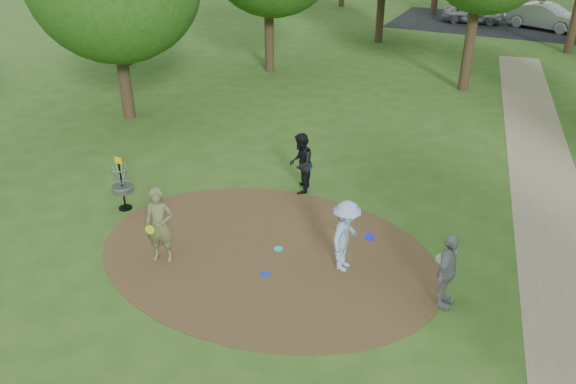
% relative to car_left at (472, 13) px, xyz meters
% --- Properties ---
extents(ground, '(100.00, 100.00, 0.00)m').
position_rel_car_left_xyz_m(ground, '(0.03, -29.78, -0.64)').
color(ground, '#2D5119').
rests_on(ground, ground).
extents(dirt_clearing, '(8.40, 8.40, 0.02)m').
position_rel_car_left_xyz_m(dirt_clearing, '(0.03, -29.78, -0.63)').
color(dirt_clearing, '#47301C').
rests_on(dirt_clearing, ground).
extents(footpath, '(7.55, 39.89, 0.01)m').
position_rel_car_left_xyz_m(footpath, '(6.53, -27.78, -0.63)').
color(footpath, '#8C7A5B').
rests_on(footpath, ground).
extents(parking_lot, '(14.00, 8.00, 0.01)m').
position_rel_car_left_xyz_m(parking_lot, '(2.03, 0.22, -0.64)').
color(parking_lot, black).
rests_on(parking_lot, ground).
extents(player_observer_with_disc, '(0.78, 0.67, 1.87)m').
position_rel_car_left_xyz_m(player_observer_with_disc, '(-2.07, -31.01, 0.29)').
color(player_observer_with_disc, '#62673B').
rests_on(player_observer_with_disc, ground).
extents(player_throwing_with_disc, '(1.04, 1.14, 1.73)m').
position_rel_car_left_xyz_m(player_throwing_with_disc, '(1.91, -29.53, 0.22)').
color(player_throwing_with_disc, '#8BADD0').
rests_on(player_throwing_with_disc, ground).
extents(player_walking_with_disc, '(0.88, 1.01, 1.77)m').
position_rel_car_left_xyz_m(player_walking_with_disc, '(-0.54, -26.52, 0.25)').
color(player_walking_with_disc, black).
rests_on(player_walking_with_disc, ground).
extents(player_waiting_with_disc, '(0.53, 1.03, 1.68)m').
position_rel_car_left_xyz_m(player_waiting_with_disc, '(4.22, -29.87, 0.20)').
color(player_waiting_with_disc, gray).
rests_on(player_waiting_with_disc, ground).
extents(disc_ground_cyan, '(0.22, 0.22, 0.02)m').
position_rel_car_left_xyz_m(disc_ground_cyan, '(0.21, -29.51, -0.61)').
color(disc_ground_cyan, '#1AC1D0').
rests_on(disc_ground_cyan, dirt_clearing).
extents(disc_ground_blue, '(0.22, 0.22, 0.02)m').
position_rel_car_left_xyz_m(disc_ground_blue, '(0.40, -30.55, -0.61)').
color(disc_ground_blue, '#0E2DF0').
rests_on(disc_ground_blue, dirt_clearing).
extents(car_left, '(3.90, 1.93, 1.28)m').
position_rel_car_left_xyz_m(car_left, '(0.00, 0.00, 0.00)').
color(car_left, '#97999E').
rests_on(car_left, ground).
extents(car_right, '(5.03, 3.25, 1.57)m').
position_rel_car_left_xyz_m(car_right, '(4.47, -0.10, 0.14)').
color(car_right, '#B2B4BA').
rests_on(car_right, ground).
extents(disc_golf_basket, '(0.63, 0.63, 1.54)m').
position_rel_car_left_xyz_m(disc_golf_basket, '(-4.47, -29.48, 0.24)').
color(disc_golf_basket, black).
rests_on(disc_golf_basket, ground).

